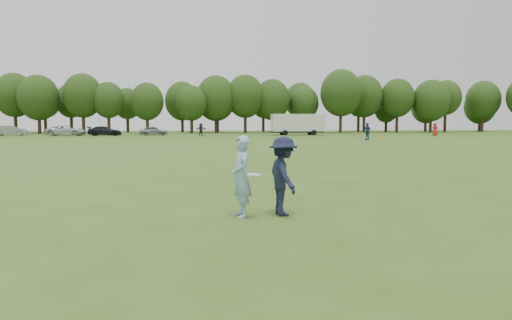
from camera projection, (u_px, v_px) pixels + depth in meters
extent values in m
plane|color=#325317|center=(253.00, 217.00, 9.48)|extent=(200.00, 200.00, 0.00)
imported|color=#8BB2D8|center=(241.00, 177.00, 9.41)|extent=(0.49, 0.67, 1.69)
imported|color=#171D34|center=(283.00, 176.00, 9.60)|extent=(0.77, 1.16, 1.67)
imported|color=navy|center=(367.00, 131.00, 50.10)|extent=(0.77, 1.21, 1.92)
imported|color=red|center=(435.00, 129.00, 67.04)|extent=(1.05, 1.04, 1.83)
imported|color=#262626|center=(201.00, 130.00, 64.04)|extent=(1.75, 1.37, 1.85)
imported|color=gray|center=(11.00, 131.00, 66.06)|extent=(4.65, 2.04, 1.49)
imported|color=silver|center=(67.00, 131.00, 66.12)|extent=(5.57, 2.77, 1.52)
imported|color=black|center=(105.00, 131.00, 66.45)|extent=(4.76, 1.98, 1.38)
imported|color=slate|center=(153.00, 131.00, 67.80)|extent=(4.14, 1.84, 1.38)
cone|color=#FF570D|center=(382.00, 138.00, 52.21)|extent=(0.28, 0.28, 0.30)
cylinder|color=white|center=(254.00, 175.00, 9.22)|extent=(0.32, 0.32, 0.06)
cube|color=silver|center=(298.00, 123.00, 69.44)|extent=(8.00, 2.50, 2.60)
cube|color=black|center=(298.00, 132.00, 69.56)|extent=(7.60, 2.30, 0.25)
cylinder|color=black|center=(285.00, 133.00, 68.04)|extent=(0.80, 0.25, 0.80)
cylinder|color=black|center=(282.00, 132.00, 70.50)|extent=(0.80, 0.25, 0.80)
cylinder|color=black|center=(314.00, 133.00, 68.63)|extent=(0.80, 0.25, 0.80)
cylinder|color=black|center=(310.00, 132.00, 71.09)|extent=(0.80, 0.25, 0.80)
cube|color=#333333|center=(269.00, 132.00, 68.96)|extent=(1.20, 0.15, 0.12)
cylinder|color=#332114|center=(16.00, 122.00, 80.07)|extent=(0.56, 0.56, 3.83)
ellipsoid|color=#203612|center=(14.00, 95.00, 79.68)|extent=(6.75, 6.75, 7.76)
cylinder|color=#332114|center=(39.00, 124.00, 77.83)|extent=(0.56, 0.56, 3.25)
ellipsoid|color=#203612|center=(38.00, 98.00, 77.45)|extent=(6.76, 6.76, 7.78)
cylinder|color=#332114|center=(84.00, 123.00, 79.17)|extent=(0.56, 0.56, 3.71)
ellipsoid|color=#203612|center=(83.00, 96.00, 78.78)|extent=(6.68, 6.68, 7.68)
cylinder|color=#332114|center=(109.00, 124.00, 79.38)|extent=(0.56, 0.56, 3.46)
ellipsoid|color=#203612|center=(108.00, 100.00, 79.05)|extent=(5.49, 5.49, 6.31)
cylinder|color=#332114|center=(147.00, 124.00, 80.14)|extent=(0.56, 0.56, 3.14)
ellipsoid|color=#203612|center=(147.00, 101.00, 79.81)|extent=(5.78, 5.78, 6.64)
cylinder|color=#332114|center=(192.00, 125.00, 80.92)|extent=(0.56, 0.56, 3.01)
ellipsoid|color=#203612|center=(191.00, 103.00, 80.61)|extent=(5.46, 5.46, 6.28)
cylinder|color=#332114|center=(216.00, 124.00, 83.86)|extent=(0.56, 0.56, 3.23)
ellipsoid|color=#203612|center=(216.00, 98.00, 83.47)|extent=(7.29, 7.29, 8.38)
cylinder|color=#332114|center=(245.00, 123.00, 84.47)|extent=(0.56, 0.56, 3.77)
ellipsoid|color=#203612|center=(245.00, 96.00, 84.07)|extent=(6.95, 6.95, 8.00)
cylinder|color=#332114|center=(272.00, 124.00, 85.75)|extent=(0.56, 0.56, 3.33)
ellipsoid|color=#203612|center=(272.00, 100.00, 85.38)|extent=(6.71, 6.71, 7.71)
cylinder|color=#332114|center=(304.00, 124.00, 86.83)|extent=(0.56, 0.56, 3.22)
ellipsoid|color=#203612|center=(304.00, 103.00, 86.51)|extent=(5.54, 5.54, 6.37)
cylinder|color=#332114|center=(340.00, 122.00, 84.73)|extent=(0.56, 0.56, 4.15)
ellipsoid|color=#203612|center=(341.00, 93.00, 84.29)|extent=(7.59, 7.59, 8.73)
cylinder|color=#332114|center=(364.00, 122.00, 89.01)|extent=(0.56, 0.56, 3.95)
ellipsoid|color=#203612|center=(364.00, 96.00, 88.59)|extent=(7.16, 7.16, 8.24)
cylinder|color=#332114|center=(397.00, 122.00, 88.46)|extent=(0.56, 0.56, 3.90)
ellipsoid|color=#203612|center=(397.00, 98.00, 88.07)|extent=(6.49, 6.49, 7.46)
cylinder|color=#332114|center=(430.00, 124.00, 88.12)|extent=(0.56, 0.56, 3.16)
ellipsoid|color=#203612|center=(431.00, 101.00, 87.75)|extent=(6.99, 6.99, 8.04)
cylinder|color=#332114|center=(445.00, 121.00, 91.05)|extent=(0.56, 0.56, 4.29)
ellipsoid|color=#203612|center=(446.00, 98.00, 90.66)|extent=(6.02, 6.02, 6.93)
cylinder|color=#332114|center=(482.00, 123.00, 93.85)|extent=(0.56, 0.56, 3.68)
ellipsoid|color=#203612|center=(483.00, 100.00, 93.46)|extent=(6.78, 6.78, 7.80)
cylinder|color=#332114|center=(46.00, 123.00, 88.23)|extent=(0.56, 0.56, 3.62)
ellipsoid|color=#203612|center=(45.00, 101.00, 87.88)|extent=(5.80, 5.80, 6.67)
cylinder|color=#332114|center=(72.00, 123.00, 86.45)|extent=(0.56, 0.56, 3.61)
ellipsoid|color=#203612|center=(71.00, 101.00, 86.11)|extent=(5.58, 5.58, 6.42)
cylinder|color=#332114|center=(128.00, 124.00, 88.38)|extent=(0.56, 0.56, 3.29)
ellipsoid|color=#203612|center=(127.00, 104.00, 88.05)|extent=(5.30, 5.30, 6.09)
cylinder|color=#332114|center=(182.00, 124.00, 91.23)|extent=(0.56, 0.56, 3.28)
ellipsoid|color=#203612|center=(182.00, 101.00, 90.85)|extent=(6.78, 6.78, 7.79)
cylinder|color=#332114|center=(218.00, 124.00, 90.64)|extent=(0.56, 0.56, 3.11)
ellipsoid|color=#203612|center=(217.00, 105.00, 90.32)|extent=(5.34, 5.34, 6.14)
cylinder|color=#332114|center=(263.00, 123.00, 93.28)|extent=(0.56, 0.56, 3.50)
ellipsoid|color=#203612|center=(263.00, 105.00, 92.97)|extent=(4.82, 4.82, 5.54)
cylinder|color=#332114|center=(300.00, 123.00, 94.90)|extent=(0.56, 0.56, 3.80)
ellipsoid|color=#203612|center=(300.00, 100.00, 94.52)|extent=(6.34, 6.34, 7.29)
cylinder|color=#332114|center=(358.00, 122.00, 94.79)|extent=(0.56, 0.56, 3.84)
ellipsoid|color=#203612|center=(359.00, 103.00, 94.45)|extent=(5.09, 5.09, 5.86)
cylinder|color=#332114|center=(386.00, 125.00, 94.43)|extent=(0.56, 0.56, 2.58)
ellipsoid|color=#203612|center=(386.00, 109.00, 94.16)|extent=(4.86, 4.86, 5.59)
cylinder|color=#332114|center=(425.00, 125.00, 97.12)|extent=(0.56, 0.56, 2.62)
ellipsoid|color=#203612|center=(426.00, 107.00, 96.80)|extent=(6.11, 6.11, 7.02)
cylinder|color=#332114|center=(479.00, 125.00, 97.36)|extent=(0.56, 0.56, 2.54)
ellipsoid|color=#203612|center=(480.00, 107.00, 97.02)|extent=(6.47, 6.47, 7.44)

